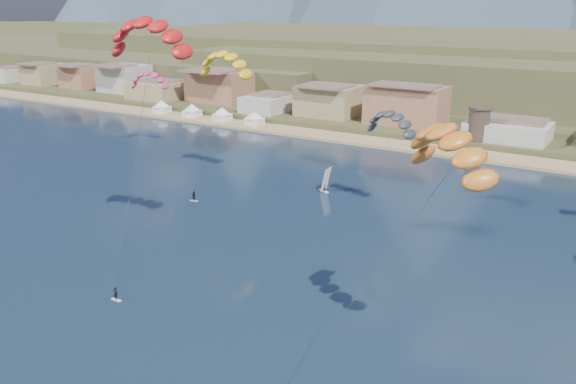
{
  "coord_description": "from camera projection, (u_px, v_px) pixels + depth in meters",
  "views": [
    {
      "loc": [
        41.89,
        -34.95,
        35.62
      ],
      "look_at": [
        0.0,
        32.0,
        10.0
      ],
      "focal_mm": 36.89,
      "sensor_mm": 36.0,
      "label": 1
    }
  ],
  "objects": [
    {
      "name": "ground",
      "position": [
        122.0,
        367.0,
        60.31
      ],
      "size": [
        2400.0,
        2400.0,
        0.0
      ],
      "primitive_type": "plane",
      "color": "black",
      "rests_on": "ground"
    },
    {
      "name": "kitesurfer_red",
      "position": [
        148.0,
        31.0,
        76.57
      ],
      "size": [
        12.77,
        16.87,
        35.45
      ],
      "color": "silver",
      "rests_on": "ground"
    },
    {
      "name": "beach",
      "position": [
        447.0,
        151.0,
        145.7
      ],
      "size": [
        2200.0,
        12.0,
        0.9
      ],
      "color": "tan",
      "rests_on": "ground"
    },
    {
      "name": "windsurfer",
      "position": [
        325.0,
        184.0,
        115.38
      ],
      "size": [
        2.99,
        3.03,
        4.78
      ],
      "color": "silver",
      "rests_on": "ground"
    },
    {
      "name": "distant_kite_dark",
      "position": [
        391.0,
        119.0,
        99.99
      ],
      "size": [
        10.33,
        7.0,
        19.67
      ],
      "color": "#262626",
      "rests_on": "ground"
    },
    {
      "name": "town",
      "position": [
        334.0,
        98.0,
        176.4
      ],
      "size": [
        400.0,
        24.0,
        12.0
      ],
      "color": "beige",
      "rests_on": "ground"
    },
    {
      "name": "kitesurfer_yellow",
      "position": [
        225.0,
        60.0,
        114.51
      ],
      "size": [
        12.02,
        16.23,
        28.48
      ],
      "color": "silver",
      "rests_on": "ground"
    },
    {
      "name": "watchtower",
      "position": [
        479.0,
        123.0,
        147.74
      ],
      "size": [
        5.82,
        5.82,
        8.6
      ],
      "color": "#47382D",
      "rests_on": "ground"
    },
    {
      "name": "kitesurfer_orange",
      "position": [
        451.0,
        142.0,
        52.33
      ],
      "size": [
        16.44,
        17.89,
        28.16
      ],
      "color": "silver",
      "rests_on": "ground"
    },
    {
      "name": "distant_kite_pink",
      "position": [
        149.0,
        77.0,
        144.9
      ],
      "size": [
        10.69,
        7.59,
        20.87
      ],
      "color": "#262626",
      "rests_on": "ground"
    },
    {
      "name": "beach_tents",
      "position": [
        206.0,
        109.0,
        183.11
      ],
      "size": [
        43.4,
        6.4,
        5.0
      ],
      "color": "white",
      "rests_on": "ground"
    }
  ]
}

